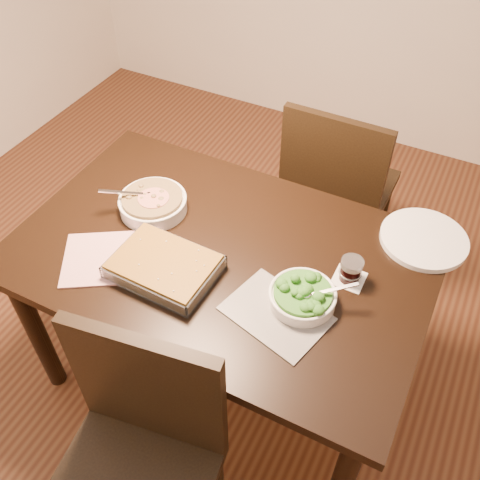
# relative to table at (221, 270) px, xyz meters

# --- Properties ---
(ground) EXTENTS (4.00, 4.00, 0.00)m
(ground) POSITION_rel_table_xyz_m (0.00, 0.00, -0.65)
(ground) COLOR #422012
(ground) RESTS_ON ground
(table) EXTENTS (1.40, 0.90, 0.75)m
(table) POSITION_rel_table_xyz_m (0.00, 0.00, 0.00)
(table) COLOR black
(table) RESTS_ON ground
(magazine_a) EXTENTS (0.41, 0.38, 0.01)m
(magazine_a) POSITION_rel_table_xyz_m (-0.31, -0.19, 0.10)
(magazine_a) COLOR #A42F46
(magazine_a) RESTS_ON table
(magazine_b) EXTENTS (0.35, 0.29, 0.01)m
(magazine_b) POSITION_rel_table_xyz_m (0.27, -0.15, 0.10)
(magazine_b) COLOR #27272E
(magazine_b) RESTS_ON table
(coaster) EXTENTS (0.10, 0.10, 0.00)m
(coaster) POSITION_rel_table_xyz_m (0.43, 0.08, 0.10)
(coaster) COLOR white
(coaster) RESTS_ON table
(stew_bowl) EXTENTS (0.25, 0.25, 0.09)m
(stew_bowl) POSITION_rel_table_xyz_m (-0.32, 0.07, 0.13)
(stew_bowl) COLOR white
(stew_bowl) RESTS_ON table
(broccoli_bowl) EXTENTS (0.22, 0.21, 0.08)m
(broccoli_bowl) POSITION_rel_table_xyz_m (0.33, -0.07, 0.12)
(broccoli_bowl) COLOR white
(broccoli_bowl) RESTS_ON table
(baking_dish) EXTENTS (0.34, 0.25, 0.06)m
(baking_dish) POSITION_rel_table_xyz_m (-0.12, -0.16, 0.12)
(baking_dish) COLOR silver
(baking_dish) RESTS_ON table
(wine_tumbler) EXTENTS (0.07, 0.07, 0.08)m
(wine_tumbler) POSITION_rel_table_xyz_m (0.43, 0.08, 0.14)
(wine_tumbler) COLOR black
(wine_tumbler) RESTS_ON coaster
(dinner_plate) EXTENTS (0.30, 0.30, 0.02)m
(dinner_plate) POSITION_rel_table_xyz_m (0.60, 0.36, 0.11)
(dinner_plate) COLOR white
(dinner_plate) RESTS_ON table
(chair_near) EXTENTS (0.51, 0.51, 0.97)m
(chair_near) POSITION_rel_table_xyz_m (0.07, -0.65, -0.11)
(chair_near) COLOR black
(chair_near) RESTS_ON ground
(chair_far) EXTENTS (0.45, 0.45, 0.95)m
(chair_far) POSITION_rel_table_xyz_m (0.17, 0.77, -0.12)
(chair_far) COLOR black
(chair_far) RESTS_ON ground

